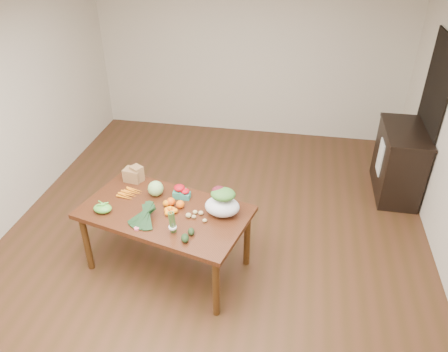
% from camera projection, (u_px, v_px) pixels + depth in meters
% --- Properties ---
extents(floor, '(6.00, 6.00, 0.00)m').
position_uv_depth(floor, '(214.00, 240.00, 5.16)').
color(floor, '#4E2D1B').
rests_on(floor, ground).
extents(room_walls, '(5.02, 6.02, 2.70)m').
position_uv_depth(room_walls, '(212.00, 139.00, 4.44)').
color(room_walls, beige).
rests_on(room_walls, floor).
extents(dining_table, '(1.85, 1.31, 0.75)m').
position_uv_depth(dining_table, '(167.00, 239.00, 4.61)').
color(dining_table, '#4A2111').
rests_on(dining_table, floor).
extents(doorway_dark, '(0.02, 1.00, 2.10)m').
position_uv_depth(doorway_dark, '(428.00, 119.00, 5.56)').
color(doorway_dark, black).
rests_on(doorway_dark, floor).
extents(cabinet, '(0.52, 1.02, 0.94)m').
position_uv_depth(cabinet, '(399.00, 162.00, 5.79)').
color(cabinet, black).
rests_on(cabinet, floor).
extents(dish_towel, '(0.02, 0.28, 0.45)m').
position_uv_depth(dish_towel, '(380.00, 157.00, 5.74)').
color(dish_towel, white).
rests_on(dish_towel, cabinet).
extents(paper_bag, '(0.30, 0.27, 0.18)m').
position_uv_depth(paper_bag, '(133.00, 174.00, 4.84)').
color(paper_bag, olive).
rests_on(paper_bag, dining_table).
extents(cabbage, '(0.17, 0.17, 0.17)m').
position_uv_depth(cabbage, '(156.00, 189.00, 4.60)').
color(cabbage, '#94C773').
rests_on(cabbage, dining_table).
extents(strawberry_basket_a, '(0.15, 0.15, 0.11)m').
position_uv_depth(strawberry_basket_a, '(180.00, 192.00, 4.59)').
color(strawberry_basket_a, red).
rests_on(strawberry_basket_a, dining_table).
extents(strawberry_basket_b, '(0.12, 0.12, 0.09)m').
position_uv_depth(strawberry_basket_b, '(185.00, 195.00, 4.57)').
color(strawberry_basket_b, red).
rests_on(strawberry_basket_b, dining_table).
extents(orange_a, '(0.07, 0.07, 0.07)m').
position_uv_depth(orange_a, '(166.00, 203.00, 4.46)').
color(orange_a, orange).
rests_on(orange_a, dining_table).
extents(orange_b, '(0.09, 0.09, 0.09)m').
position_uv_depth(orange_b, '(171.00, 202.00, 4.47)').
color(orange_b, '#FA570F').
rests_on(orange_b, dining_table).
extents(orange_c, '(0.09, 0.09, 0.09)m').
position_uv_depth(orange_c, '(180.00, 204.00, 4.43)').
color(orange_c, orange).
rests_on(orange_c, dining_table).
extents(mandarin_cluster, '(0.22, 0.22, 0.08)m').
position_uv_depth(mandarin_cluster, '(170.00, 209.00, 4.36)').
color(mandarin_cluster, '#FF630F').
rests_on(mandarin_cluster, dining_table).
extents(carrots, '(0.27, 0.26, 0.03)m').
position_uv_depth(carrots, '(130.00, 193.00, 4.64)').
color(carrots, orange).
rests_on(carrots, dining_table).
extents(snap_pea_bag, '(0.19, 0.14, 0.08)m').
position_uv_depth(snap_pea_bag, '(103.00, 208.00, 4.37)').
color(snap_pea_bag, '#66B73E').
rests_on(snap_pea_bag, dining_table).
extents(kale_bunch, '(0.41, 0.47, 0.16)m').
position_uv_depth(kale_bunch, '(142.00, 217.00, 4.19)').
color(kale_bunch, black).
rests_on(kale_bunch, dining_table).
extents(asparagus_bundle, '(0.11, 0.13, 0.26)m').
position_uv_depth(asparagus_bundle, '(172.00, 222.00, 4.05)').
color(asparagus_bundle, '#5A843C').
rests_on(asparagus_bundle, dining_table).
extents(potato_a, '(0.06, 0.05, 0.05)m').
position_uv_depth(potato_a, '(189.00, 215.00, 4.30)').
color(potato_a, tan).
rests_on(potato_a, dining_table).
extents(potato_b, '(0.05, 0.04, 0.04)m').
position_uv_depth(potato_b, '(194.00, 217.00, 4.29)').
color(potato_b, tan).
rests_on(potato_b, dining_table).
extents(potato_c, '(0.05, 0.05, 0.04)m').
position_uv_depth(potato_c, '(201.00, 213.00, 4.34)').
color(potato_c, tan).
rests_on(potato_c, dining_table).
extents(potato_d, '(0.05, 0.04, 0.04)m').
position_uv_depth(potato_d, '(195.00, 212.00, 4.35)').
color(potato_d, '#D8C37C').
rests_on(potato_d, dining_table).
extents(potato_e, '(0.04, 0.04, 0.04)m').
position_uv_depth(potato_e, '(205.00, 220.00, 4.24)').
color(potato_e, '#DBCF7E').
rests_on(potato_e, dining_table).
extents(avocado_a, '(0.10, 0.12, 0.07)m').
position_uv_depth(avocado_a, '(185.00, 238.00, 3.99)').
color(avocado_a, black).
rests_on(avocado_a, dining_table).
extents(avocado_b, '(0.09, 0.11, 0.06)m').
position_uv_depth(avocado_b, '(191.00, 232.00, 4.08)').
color(avocado_b, black).
rests_on(avocado_b, dining_table).
extents(salad_bag, '(0.40, 0.34, 0.27)m').
position_uv_depth(salad_bag, '(222.00, 203.00, 4.29)').
color(salad_bag, white).
rests_on(salad_bag, dining_table).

